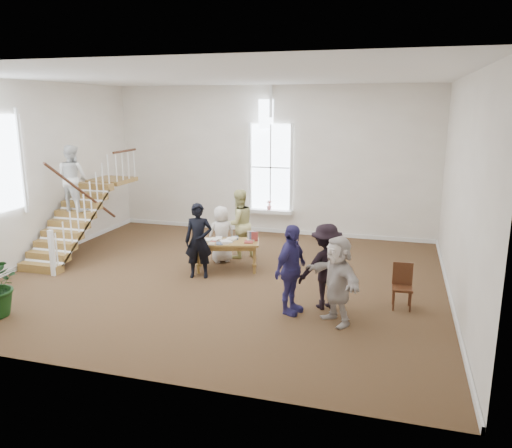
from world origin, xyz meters
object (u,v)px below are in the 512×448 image
(person_yellow, at_px, (239,224))
(woman_cluster_b, at_px, (326,266))
(police_officer, at_px, (199,241))
(woman_cluster_c, at_px, (337,280))
(woman_cluster_a, at_px, (291,270))
(library_table, at_px, (226,245))
(elderly_woman, at_px, (221,234))
(side_chair, at_px, (402,283))

(person_yellow, relative_size, woman_cluster_b, 1.06)
(police_officer, height_order, woman_cluster_c, police_officer)
(woman_cluster_a, distance_m, woman_cluster_b, 0.75)
(police_officer, bearing_deg, woman_cluster_a, -44.51)
(library_table, relative_size, elderly_woman, 1.17)
(library_table, relative_size, woman_cluster_c, 1.03)
(woman_cluster_b, distance_m, side_chair, 1.56)
(library_table, bearing_deg, woman_cluster_a, -61.85)
(woman_cluster_a, distance_m, side_chair, 2.27)
(library_table, bearing_deg, person_yellow, 76.16)
(woman_cluster_b, bearing_deg, library_table, -65.03)
(woman_cluster_b, bearing_deg, woman_cluster_c, 81.71)
(police_officer, xyz_separation_m, woman_cluster_b, (3.08, -0.99, -0.02))
(elderly_woman, xyz_separation_m, side_chair, (4.43, -1.80, -0.23))
(library_table, distance_m, person_yellow, 1.13)
(person_yellow, bearing_deg, elderly_woman, 14.50)
(police_officer, height_order, woman_cluster_a, same)
(library_table, xyz_separation_m, police_officer, (-0.44, -0.65, 0.23))
(elderly_woman, bearing_deg, person_yellow, -158.72)
(woman_cluster_a, relative_size, woman_cluster_b, 1.03)
(woman_cluster_b, height_order, side_chair, woman_cluster_b)
(side_chair, bearing_deg, library_table, 160.48)
(library_table, xyz_separation_m, woman_cluster_c, (2.93, -2.29, 0.18))
(police_officer, distance_m, elderly_woman, 1.26)
(woman_cluster_b, distance_m, woman_cluster_c, 0.72)
(woman_cluster_b, bearing_deg, elderly_woman, -70.05)
(police_officer, distance_m, woman_cluster_c, 3.75)
(library_table, xyz_separation_m, woman_cluster_a, (2.03, -2.09, 0.23))
(police_officer, relative_size, woman_cluster_b, 1.03)
(police_officer, xyz_separation_m, woman_cluster_c, (3.38, -1.64, -0.05))
(person_yellow, xyz_separation_m, woman_cluster_c, (2.98, -3.39, -0.08))
(woman_cluster_a, relative_size, woman_cluster_c, 1.06)
(elderly_woman, relative_size, woman_cluster_b, 0.85)
(library_table, height_order, police_officer, police_officer)
(woman_cluster_a, xyz_separation_m, woman_cluster_b, (0.60, 0.45, -0.02))
(woman_cluster_b, relative_size, woman_cluster_c, 1.03)
(person_yellow, height_order, woman_cluster_b, person_yellow)
(woman_cluster_a, bearing_deg, person_yellow, 51.01)
(elderly_woman, height_order, woman_cluster_c, woman_cluster_c)
(woman_cluster_a, height_order, side_chair, woman_cluster_a)
(person_yellow, relative_size, side_chair, 2.02)
(woman_cluster_a, bearing_deg, side_chair, -48.62)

